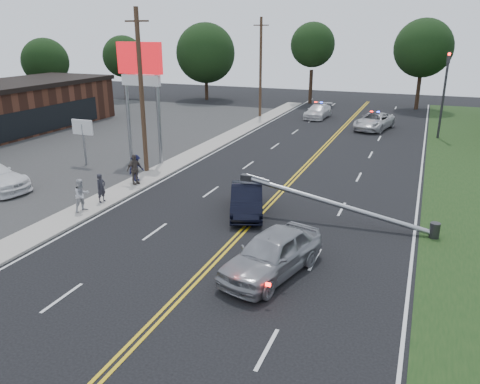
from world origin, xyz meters
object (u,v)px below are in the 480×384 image
at_px(small_sign, 83,131).
at_px(traffic_signal, 445,88).
at_px(waiting_sedan, 272,253).
at_px(bystander_a, 101,188).
at_px(fallen_streetlight, 346,207).
at_px(crashed_sedan, 247,200).
at_px(emergency_a, 374,121).
at_px(bystander_d, 134,169).
at_px(utility_pole_mid, 142,93).
at_px(pylon_sign, 141,74).
at_px(utility_pole_far, 261,68).
at_px(bystander_b, 82,195).
at_px(bystander_c, 136,168).
at_px(emergency_b, 318,111).

height_order(small_sign, traffic_signal, traffic_signal).
bearing_deg(waiting_sedan, small_sign, 164.82).
bearing_deg(bystander_a, traffic_signal, -26.52).
xyz_separation_m(fallen_streetlight, crashed_sedan, (-4.83, -0.30, -0.20)).
distance_m(small_sign, emergency_a, 25.98).
bearing_deg(traffic_signal, bystander_a, -124.65).
xyz_separation_m(fallen_streetlight, bystander_d, (-12.47, 1.34, 0.09)).
distance_m(emergency_a, bystander_a, 27.91).
bearing_deg(utility_pole_mid, traffic_signal, 45.80).
bearing_deg(pylon_sign, bystander_d, -64.55).
bearing_deg(utility_pole_far, crashed_sedan, -71.98).
bearing_deg(bystander_b, utility_pole_mid, 25.71).
bearing_deg(bystander_c, bystander_b, -158.95).
distance_m(utility_pole_mid, bystander_c, 4.70).
xyz_separation_m(small_sign, emergency_b, (10.61, 23.78, -1.62)).
bearing_deg(bystander_d, small_sign, 84.17).
xyz_separation_m(fallen_streetlight, utility_pole_far, (-13.39, 26.00, 4.17)).
height_order(traffic_signal, utility_pole_mid, utility_pole_mid).
height_order(emergency_b, bystander_d, bystander_d).
bearing_deg(utility_pole_far, utility_pole_mid, -90.00).
height_order(crashed_sedan, emergency_b, crashed_sedan).
xyz_separation_m(waiting_sedan, bystander_c, (-11.01, 7.65, 0.08)).
relative_size(traffic_signal, utility_pole_mid, 0.70).
relative_size(crashed_sedan, bystander_a, 2.86).
xyz_separation_m(pylon_sign, crashed_sedan, (9.85, -6.30, -5.28)).
distance_m(utility_pole_far, bystander_c, 24.44).
relative_size(pylon_sign, small_sign, 2.58).
bearing_deg(emergency_b, fallen_streetlight, -70.70).
height_order(pylon_sign, bystander_c, pylon_sign).
xyz_separation_m(emergency_a, bystander_d, (-11.03, -22.46, 0.26)).
xyz_separation_m(small_sign, fallen_streetlight, (18.19, -4.00, -1.41)).
relative_size(pylon_sign, bystander_b, 4.78).
relative_size(fallen_streetlight, crashed_sedan, 2.14).
bearing_deg(traffic_signal, small_sign, -141.10).
bearing_deg(bystander_c, small_sign, 86.54).
bearing_deg(bystander_a, bystander_d, 9.75).
distance_m(traffic_signal, emergency_a, 6.78).
bearing_deg(traffic_signal, bystander_b, -123.15).
distance_m(crashed_sedan, bystander_d, 7.82).
bearing_deg(emergency_a, bystander_d, -103.76).
relative_size(fallen_streetlight, waiting_sedan, 1.90).
distance_m(fallen_streetlight, bystander_d, 12.54).
distance_m(small_sign, bystander_a, 8.38).
xyz_separation_m(pylon_sign, bystander_b, (2.26, -9.33, -5.04)).
bearing_deg(bystander_a, fallen_streetlight, -73.27).
distance_m(waiting_sedan, bystander_a, 11.31).
bearing_deg(crashed_sedan, utility_pole_far, 87.40).
xyz_separation_m(small_sign, bystander_b, (5.76, -7.33, -1.38)).
bearing_deg(traffic_signal, fallen_streetlight, -100.59).
xyz_separation_m(waiting_sedan, bystander_a, (-10.63, 3.85, 0.05)).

